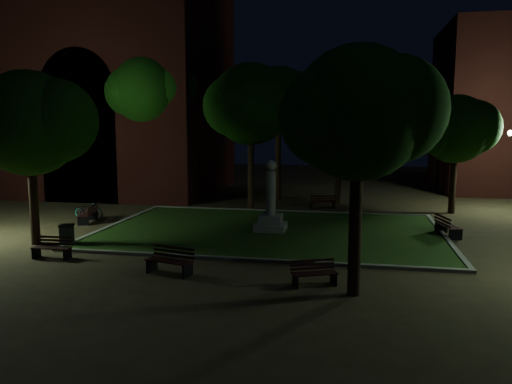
% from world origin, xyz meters
% --- Properties ---
extents(ground, '(80.00, 80.00, 0.00)m').
position_xyz_m(ground, '(0.00, 0.00, 0.00)').
color(ground, '#3F321F').
extents(lawn, '(15.00, 10.00, 0.08)m').
position_xyz_m(lawn, '(0.00, 2.00, 0.04)').
color(lawn, '#244513').
rests_on(lawn, ground).
extents(lawn_kerb, '(15.40, 10.40, 0.12)m').
position_xyz_m(lawn_kerb, '(0.00, 2.00, 0.06)').
color(lawn_kerb, slate).
rests_on(lawn_kerb, ground).
extents(monument, '(1.40, 1.40, 3.20)m').
position_xyz_m(monument, '(0.00, 2.00, 0.96)').
color(monument, gray).
rests_on(monument, lawn).
extents(building_main, '(20.00, 12.00, 15.00)m').
position_xyz_m(building_main, '(-15.86, 13.79, 7.38)').
color(building_main, '#471612').
rests_on(building_main, ground).
extents(tree_west, '(5.14, 4.20, 7.02)m').
position_xyz_m(tree_west, '(-8.96, -2.25, 4.91)').
color(tree_west, black).
rests_on(tree_west, ground).
extents(tree_north_wl, '(5.61, 4.58, 8.28)m').
position_xyz_m(tree_north_wl, '(-1.95, 7.52, 5.99)').
color(tree_north_wl, black).
rests_on(tree_north_wl, ground).
extents(tree_north_er, '(6.00, 4.90, 7.82)m').
position_xyz_m(tree_north_er, '(2.86, 10.51, 5.37)').
color(tree_north_er, black).
rests_on(tree_north_er, ground).
extents(tree_ne, '(4.54, 3.71, 6.48)m').
position_xyz_m(tree_ne, '(9.11, 8.54, 4.62)').
color(tree_ne, black).
rests_on(tree_ne, ground).
extents(tree_se, '(4.62, 3.77, 7.06)m').
position_xyz_m(tree_se, '(3.82, -5.99, 5.17)').
color(tree_se, black).
rests_on(tree_se, ground).
extents(tree_nw, '(5.69, 4.65, 9.24)m').
position_xyz_m(tree_nw, '(-8.69, 9.29, 6.90)').
color(tree_nw, black).
rests_on(tree_nw, ground).
extents(tree_far_north, '(5.26, 4.30, 8.54)m').
position_xyz_m(tree_far_north, '(-1.03, 11.69, 6.38)').
color(tree_far_north, black).
rests_on(tree_far_north, ground).
extents(lamppost_nw, '(1.18, 0.28, 4.16)m').
position_xyz_m(lamppost_nw, '(-10.76, 10.20, 2.94)').
color(lamppost_nw, black).
rests_on(lamppost_nw, ground).
extents(bench_near_left, '(1.70, 0.93, 0.88)m').
position_xyz_m(bench_near_left, '(-2.17, -5.06, 0.42)').
color(bench_near_left, black).
rests_on(bench_near_left, ground).
extents(bench_near_right, '(1.48, 1.00, 0.77)m').
position_xyz_m(bench_near_right, '(2.54, -5.35, 0.36)').
color(bench_near_right, black).
rests_on(bench_near_right, ground).
extents(bench_west_near, '(1.44, 0.52, 0.79)m').
position_xyz_m(bench_west_near, '(-7.13, -4.04, 0.37)').
color(bench_west_near, black).
rests_on(bench_west_near, ground).
extents(bench_left_side, '(0.86, 1.69, 0.88)m').
position_xyz_m(bench_left_side, '(-9.22, 2.30, 0.42)').
color(bench_left_side, black).
rests_on(bench_left_side, ground).
extents(bench_right_side, '(0.96, 1.77, 0.92)m').
position_xyz_m(bench_right_side, '(7.74, 2.50, 0.43)').
color(bench_right_side, black).
rests_on(bench_right_side, ground).
extents(bench_far_side, '(1.59, 0.91, 0.83)m').
position_xyz_m(bench_far_side, '(1.96, 8.61, 0.39)').
color(bench_far_side, black).
rests_on(bench_far_side, ground).
extents(trash_bin, '(0.60, 0.60, 0.87)m').
position_xyz_m(trash_bin, '(-7.65, -2.24, 0.44)').
color(trash_bin, black).
rests_on(trash_bin, ground).
extents(bicycle, '(1.70, 0.69, 0.87)m').
position_xyz_m(bicycle, '(-9.84, 3.34, 0.44)').
color(bicycle, black).
rests_on(bicycle, ground).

